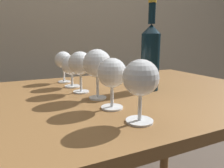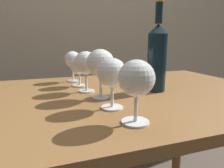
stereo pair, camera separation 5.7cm
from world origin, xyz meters
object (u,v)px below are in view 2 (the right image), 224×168
Objects in this scene: wine_glass_cabernet at (79,66)px; wine_glass_empty at (73,60)px; wine_glass_white at (86,64)px; wine_glass_rose at (138,79)px; wine_glass_chardonnay at (112,74)px; wine_glass_port at (101,64)px; wine_bottle at (157,56)px.

wine_glass_cabernet is 0.11m from wine_glass_empty.
wine_glass_white is 1.07× the size of wine_glass_empty.
wine_glass_rose is 1.04× the size of wine_glass_chardonnay.
wine_bottle reaches higher than wine_glass_port.
wine_glass_empty is at bearing 94.62° from wine_glass_white.
wine_bottle is (0.25, -0.07, 0.03)m from wine_glass_white.
wine_glass_port is at bearing -82.05° from wine_glass_empty.
wine_glass_rose is 0.92× the size of wine_glass_port.
wine_glass_white is at bearing -85.38° from wine_glass_empty.
wine_glass_empty is at bearing 95.55° from wine_glass_cabernet.
wine_glass_port is at bearing -80.81° from wine_glass_cabernet.
wine_glass_port reaches higher than wine_glass_chardonnay.
wine_glass_chardonnay reaches higher than wine_glass_cabernet.
wine_glass_port reaches higher than wine_glass_cabernet.
wine_glass_rose reaches higher than wine_glass_empty.
wine_glass_port reaches higher than wine_glass_rose.
wine_glass_rose is 0.33m from wine_glass_white.
wine_bottle is at bearing -15.70° from wine_glass_white.
wine_glass_cabernet is (-0.01, 0.11, -0.02)m from wine_glass_white.
wine_glass_white reaches higher than wine_glass_chardonnay.
wine_glass_white is (-0.03, 0.21, 0.01)m from wine_glass_chardonnay.
wine_bottle is at bearing -46.29° from wine_glass_empty.
wine_bottle reaches higher than wine_glass_chardonnay.
wine_glass_rose reaches higher than wine_glass_cabernet.
wine_glass_port reaches higher than wine_glass_empty.
wine_glass_rose is at bearing -81.35° from wine_glass_white.
wine_glass_white is at bearing -86.32° from wine_glass_cabernet.
wine_glass_port is 0.21m from wine_glass_cabernet.
wine_glass_cabernet is (-0.03, 0.21, -0.03)m from wine_glass_port.
wine_glass_port is at bearing -75.32° from wine_glass_white.
wine_glass_chardonnay is at bearing -83.88° from wine_glass_empty.
wine_bottle is (0.26, -0.18, 0.05)m from wine_glass_cabernet.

